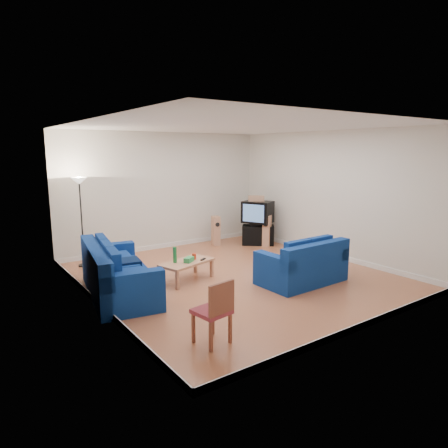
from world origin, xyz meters
TOP-DOWN VIEW (x-y plane):
  - room at (0.00, 0.00)m, footprint 6.01×6.51m
  - sofa_three_seat at (-2.52, 0.40)m, footprint 1.48×2.63m
  - sofa_loveseat at (0.90, -1.17)m, footprint 1.81×1.04m
  - coffee_table at (-1.00, 0.34)m, footprint 1.27×0.88m
  - bottle at (-1.24, 0.40)m, footprint 0.08×0.08m
  - tissue_box at (-0.98, 0.28)m, footprint 0.27×0.24m
  - red_canister at (-0.78, 0.40)m, footprint 0.09×0.09m
  - remote at (-0.65, 0.25)m, footprint 0.17×0.13m
  - tv_stand at (2.38, 2.04)m, footprint 1.02×0.97m
  - av_receiver at (2.33, 2.05)m, footprint 0.49×0.46m
  - television at (2.36, 2.05)m, footprint 0.88×0.98m
  - centre_speaker at (2.34, 2.10)m, footprint 0.47×0.40m
  - speaker_left at (1.30, 2.65)m, footprint 0.25×0.29m
  - speaker_right at (2.45, 1.74)m, footprint 0.33×0.32m
  - floor_lamp at (-2.44, 2.70)m, footprint 0.36×0.36m
  - dining_chair at (-2.09, -2.34)m, footprint 0.51×0.51m

SIDE VIEW (x-z plane):
  - tv_stand at x=2.38m, z-range 0.00..0.56m
  - sofa_loveseat at x=0.90m, z-range -0.11..0.79m
  - sofa_three_seat at x=-2.52m, z-range -0.12..0.84m
  - coffee_table at x=-1.00m, z-range 0.16..0.57m
  - speaker_left at x=1.30m, z-range 0.00..0.85m
  - remote at x=-0.65m, z-range 0.42..0.44m
  - speaker_right at x=2.45m, z-range 0.00..0.89m
  - tissue_box at x=-0.98m, z-range 0.42..0.52m
  - red_canister at x=-0.78m, z-range 0.42..0.54m
  - dining_chair at x=-2.09m, z-range 0.05..1.00m
  - bottle at x=-1.24m, z-range 0.42..0.75m
  - av_receiver at x=2.33m, z-range 0.56..0.65m
  - television at x=2.36m, z-range 0.65..1.27m
  - centre_speaker at x=2.34m, z-range 1.27..1.43m
  - room at x=0.00m, z-range -0.06..3.15m
  - floor_lamp at x=-2.44m, z-range 0.69..2.79m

